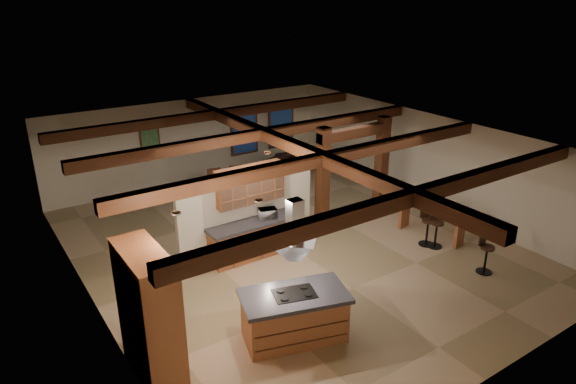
% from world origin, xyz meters
% --- Properties ---
extents(ground, '(12.00, 12.00, 0.00)m').
position_xyz_m(ground, '(0.00, 0.00, 0.00)').
color(ground, tan).
rests_on(ground, ground).
extents(room_walls, '(12.00, 12.00, 12.00)m').
position_xyz_m(room_walls, '(0.00, 0.00, 1.78)').
color(room_walls, beige).
rests_on(room_walls, ground).
extents(ceiling_beams, '(10.00, 12.00, 0.28)m').
position_xyz_m(ceiling_beams, '(0.00, 0.00, 2.76)').
color(ceiling_beams, '#371D0D').
rests_on(ceiling_beams, room_walls).
extents(timber_posts, '(2.50, 0.30, 2.90)m').
position_xyz_m(timber_posts, '(2.50, 0.50, 1.76)').
color(timber_posts, '#371D0D').
rests_on(timber_posts, ground).
extents(partition_wall, '(3.80, 0.18, 2.20)m').
position_xyz_m(partition_wall, '(-1.00, 0.50, 1.10)').
color(partition_wall, beige).
rests_on(partition_wall, ground).
extents(pantry_cabinet, '(0.67, 1.60, 2.40)m').
position_xyz_m(pantry_cabinet, '(-4.67, -2.60, 1.20)').
color(pantry_cabinet, '#975A31').
rests_on(pantry_cabinet, ground).
extents(back_counter, '(2.50, 0.66, 0.94)m').
position_xyz_m(back_counter, '(-1.00, 0.11, 0.48)').
color(back_counter, '#975A31').
rests_on(back_counter, ground).
extents(upper_display_cabinet, '(1.80, 0.36, 0.95)m').
position_xyz_m(upper_display_cabinet, '(-1.00, 0.31, 1.85)').
color(upper_display_cabinet, '#975A31').
rests_on(upper_display_cabinet, partition_wall).
extents(range_hood, '(1.10, 1.10, 1.40)m').
position_xyz_m(range_hood, '(-2.09, -3.18, 1.78)').
color(range_hood, silver).
rests_on(range_hood, room_walls).
extents(back_windows, '(2.70, 0.07, 1.70)m').
position_xyz_m(back_windows, '(2.80, 5.93, 1.50)').
color(back_windows, '#371D0D').
rests_on(back_windows, room_walls).
extents(framed_art, '(0.65, 0.05, 0.85)m').
position_xyz_m(framed_art, '(-1.50, 5.94, 1.70)').
color(framed_art, '#371D0D').
rests_on(framed_art, room_walls).
extents(recessed_cans, '(3.16, 2.46, 0.03)m').
position_xyz_m(recessed_cans, '(-2.53, -1.93, 2.87)').
color(recessed_cans, silver).
rests_on(recessed_cans, room_walls).
extents(kitchen_island, '(2.24, 1.61, 1.00)m').
position_xyz_m(kitchen_island, '(-2.09, -3.18, 0.50)').
color(kitchen_island, '#975A31').
rests_on(kitchen_island, ground).
extents(dining_table, '(1.95, 1.10, 0.68)m').
position_xyz_m(dining_table, '(0.22, 3.03, 0.34)').
color(dining_table, '#38180E').
rests_on(dining_table, ground).
extents(sofa, '(2.17, 1.42, 0.59)m').
position_xyz_m(sofa, '(2.76, 5.40, 0.29)').
color(sofa, black).
rests_on(sofa, ground).
extents(microwave, '(0.51, 0.42, 0.25)m').
position_xyz_m(microwave, '(-0.63, 0.11, 1.06)').
color(microwave, silver).
rests_on(microwave, back_counter).
extents(bar_counter, '(0.82, 1.92, 0.98)m').
position_xyz_m(bar_counter, '(3.48, -1.65, 0.66)').
color(bar_counter, '#975A31').
rests_on(bar_counter, ground).
extents(side_table, '(0.53, 0.53, 0.60)m').
position_xyz_m(side_table, '(4.06, 5.02, 0.30)').
color(side_table, '#371D0D').
rests_on(side_table, ground).
extents(table_lamp, '(0.25, 0.25, 0.29)m').
position_xyz_m(table_lamp, '(4.06, 5.02, 0.81)').
color(table_lamp, black).
rests_on(table_lamp, side_table).
extents(bar_stool_a, '(0.37, 0.38, 1.06)m').
position_xyz_m(bar_stool_a, '(3.06, -3.65, 0.54)').
color(bar_stool_a, black).
rests_on(bar_stool_a, ground).
extents(bar_stool_b, '(0.42, 0.43, 1.10)m').
position_xyz_m(bar_stool_b, '(3.13, -2.11, 0.56)').
color(bar_stool_b, black).
rests_on(bar_stool_b, ground).
extents(bar_stool_c, '(0.41, 0.42, 1.11)m').
position_xyz_m(bar_stool_c, '(3.03, -1.90, 0.56)').
color(bar_stool_c, black).
rests_on(bar_stool_c, ground).
extents(dining_chairs, '(2.13, 2.13, 1.20)m').
position_xyz_m(dining_chairs, '(0.22, 3.03, 0.61)').
color(dining_chairs, '#371D0D').
rests_on(dining_chairs, ground).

